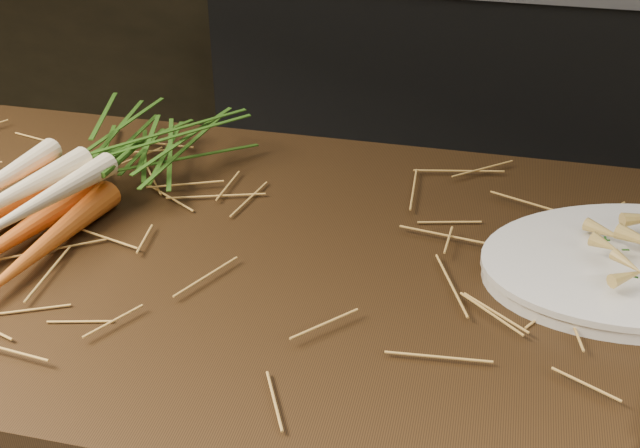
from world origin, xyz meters
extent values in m
cube|color=black|center=(0.30, 2.18, 0.40)|extent=(1.80, 0.60, 0.80)
cone|color=#D45B22|center=(-0.25, 0.22, 0.92)|extent=(0.11, 0.31, 0.04)
cone|color=#D45B22|center=(-0.20, 0.21, 0.92)|extent=(0.08, 0.31, 0.04)
cone|color=beige|center=(-0.24, 0.22, 0.98)|extent=(0.11, 0.29, 0.04)
cone|color=beige|center=(-0.20, 0.22, 0.98)|extent=(0.09, 0.29, 0.05)
ellipsoid|color=#3A691B|center=(-0.19, 0.48, 0.95)|extent=(0.24, 0.30, 0.10)
camera|label=1|loc=(0.33, -0.51, 1.46)|focal=45.00mm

